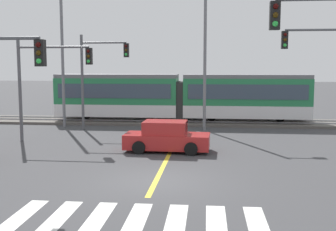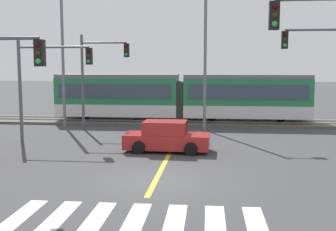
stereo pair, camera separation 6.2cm
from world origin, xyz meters
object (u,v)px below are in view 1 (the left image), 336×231
at_px(light_rail_tram, 181,96).
at_px(street_lamp_centre, 207,51).
at_px(sedan_crossing, 167,137).
at_px(traffic_light_mid_left, 45,74).
at_px(traffic_light_mid_right, 336,64).
at_px(traffic_light_far_left, 97,69).
at_px(street_lamp_west, 65,47).

distance_m(light_rail_tram, street_lamp_centre, 5.03).
distance_m(sedan_crossing, traffic_light_mid_left, 7.85).
relative_size(traffic_light_mid_left, traffic_light_mid_right, 0.87).
bearing_deg(street_lamp_centre, traffic_light_mid_right, -37.60).
distance_m(traffic_light_far_left, street_lamp_west, 2.99).
distance_m(sedan_crossing, street_lamp_west, 11.90).
height_order(traffic_light_mid_right, street_lamp_west, street_lamp_west).
bearing_deg(traffic_light_far_left, light_rail_tram, 35.39).
bearing_deg(traffic_light_far_left, traffic_light_mid_left, -108.59).
relative_size(sedan_crossing, traffic_light_mid_left, 0.74).
bearing_deg(traffic_light_mid_right, street_lamp_west, 160.88).
bearing_deg(traffic_light_mid_right, sedan_crossing, -167.29).
distance_m(traffic_light_far_left, street_lamp_centre, 7.31).
xyz_separation_m(sedan_crossing, traffic_light_mid_left, (-6.96, 1.90, 3.11)).
relative_size(light_rail_tram, sedan_crossing, 4.36).
height_order(street_lamp_west, street_lamp_centre, street_lamp_west).
height_order(light_rail_tram, sedan_crossing, light_rail_tram).
bearing_deg(street_lamp_centre, traffic_light_far_left, -177.28).
height_order(sedan_crossing, street_lamp_centre, street_lamp_centre).
xyz_separation_m(traffic_light_mid_left, street_lamp_centre, (8.83, 5.15, 1.40)).
xyz_separation_m(light_rail_tram, sedan_crossing, (0.11, -10.42, -1.35)).
bearing_deg(light_rail_tram, traffic_light_mid_left, -128.79).
distance_m(traffic_light_mid_left, traffic_light_mid_right, 15.49).
xyz_separation_m(light_rail_tram, traffic_light_mid_left, (-6.85, -8.53, 1.76)).
height_order(light_rail_tram, traffic_light_mid_left, traffic_light_mid_left).
xyz_separation_m(traffic_light_mid_left, street_lamp_west, (-0.83, 5.68, 1.73)).
xyz_separation_m(street_lamp_west, street_lamp_centre, (9.66, -0.53, -0.33)).
bearing_deg(street_lamp_west, sedan_crossing, -44.19).
relative_size(light_rail_tram, traffic_light_mid_left, 3.23).
bearing_deg(light_rail_tram, street_lamp_west, -159.68).
bearing_deg(traffic_light_far_left, street_lamp_centre, 2.72).
xyz_separation_m(sedan_crossing, street_lamp_west, (-7.79, 7.58, 4.84)).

